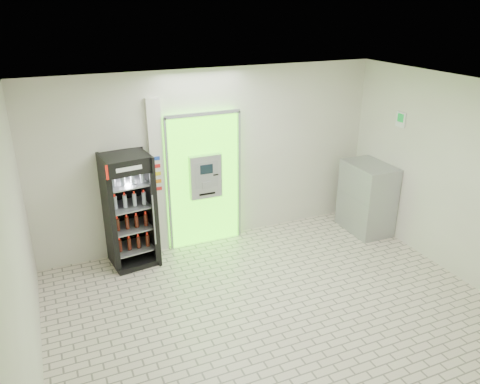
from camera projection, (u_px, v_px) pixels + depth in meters
ground at (278, 314)px, 6.39m from camera, size 6.00×6.00×0.00m
room_shell at (283, 190)px, 5.70m from camera, size 6.00×6.00×6.00m
atm_assembly at (204, 179)px, 7.93m from camera, size 1.30×0.24×2.33m
pillar at (158, 178)px, 7.62m from camera, size 0.22×0.11×2.60m
beverage_cooler at (130, 213)px, 7.36m from camera, size 0.76×0.71×1.84m
steel_cabinet at (367, 198)px, 8.54m from camera, size 0.66×0.97×1.28m
exit_sign at (401, 119)px, 7.88m from camera, size 0.02×0.22×0.26m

